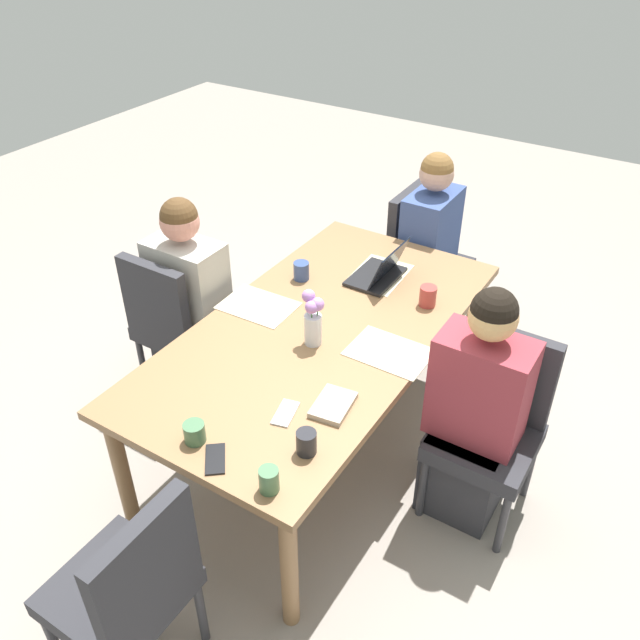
{
  "coord_description": "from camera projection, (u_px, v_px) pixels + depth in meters",
  "views": [
    {
      "loc": [
        2.14,
        1.34,
        2.54
      ],
      "look_at": [
        0.0,
        0.0,
        0.78
      ],
      "focal_mm": 37.04,
      "sensor_mm": 36.0,
      "label": 1
    }
  ],
  "objects": [
    {
      "name": "phone_silver",
      "position": [
        285.0,
        413.0,
        2.63
      ],
      "size": [
        0.16,
        0.11,
        0.01
      ],
      "primitive_type": "cube",
      "rotation": [
        0.0,
        0.0,
        0.24
      ],
      "color": "silver",
      "rests_on": "dining_table"
    },
    {
      "name": "coffee_mug_centre_left",
      "position": [
        428.0,
        296.0,
        3.25
      ],
      "size": [
        0.08,
        0.08,
        0.1
      ],
      "primitive_type": "cylinder",
      "color": "#AD3D38",
      "rests_on": "dining_table"
    },
    {
      "name": "coffee_mug_centre_right",
      "position": [
        194.0,
        432.0,
        2.49
      ],
      "size": [
        0.08,
        0.08,
        0.08
      ],
      "primitive_type": "cylinder",
      "color": "#47704C",
      "rests_on": "dining_table"
    },
    {
      "name": "placemat_head_left_left_mid",
      "position": [
        379.0,
        275.0,
        3.51
      ],
      "size": [
        0.37,
        0.28,
        0.0
      ],
      "primitive_type": "cube",
      "rotation": [
        0.0,
        0.0,
        0.05
      ],
      "color": "beige",
      "rests_on": "dining_table"
    },
    {
      "name": "coffee_mug_far_left",
      "position": [
        269.0,
        480.0,
        2.29
      ],
      "size": [
        0.07,
        0.07,
        0.1
      ],
      "primitive_type": "cylinder",
      "color": "#47704C",
      "rests_on": "dining_table"
    },
    {
      "name": "chair_head_left_left_mid",
      "position": [
        420.0,
        254.0,
        4.17
      ],
      "size": [
        0.44,
        0.44,
        0.9
      ],
      "color": "#2D2D33",
      "rests_on": "ground_plane"
    },
    {
      "name": "placemat_near_left_far",
      "position": [
        258.0,
        306.0,
        3.27
      ],
      "size": [
        0.27,
        0.37,
        0.0
      ],
      "primitive_type": "cube",
      "rotation": [
        0.0,
        0.0,
        1.6
      ],
      "color": "beige",
      "rests_on": "dining_table"
    },
    {
      "name": "chair_near_left_far",
      "position": [
        175.0,
        320.0,
        3.57
      ],
      "size": [
        0.44,
        0.44,
        0.9
      ],
      "color": "#2D2D33",
      "rests_on": "ground_plane"
    },
    {
      "name": "person_far_left_near",
      "position": [
        475.0,
        418.0,
        2.9
      ],
      "size": [
        0.36,
        0.4,
        1.19
      ],
      "color": "#2D2D33",
      "rests_on": "ground_plane"
    },
    {
      "name": "chair_far_left_near",
      "position": [
        493.0,
        418.0,
        2.94
      ],
      "size": [
        0.44,
        0.44,
        0.9
      ],
      "color": "#2D2D33",
      "rests_on": "ground_plane"
    },
    {
      "name": "book_red_cover",
      "position": [
        333.0,
        405.0,
        2.66
      ],
      "size": [
        0.22,
        0.17,
        0.02
      ],
      "primitive_type": "cube",
      "rotation": [
        0.0,
        0.0,
        0.14
      ],
      "color": "#B2A38E",
      "rests_on": "dining_table"
    },
    {
      "name": "laptop_head_left_left_mid",
      "position": [
        380.0,
        272.0,
        3.45
      ],
      "size": [
        0.32,
        0.22,
        0.2
      ],
      "color": "black",
      "rests_on": "dining_table"
    },
    {
      "name": "person_head_left_left_mid",
      "position": [
        428.0,
        257.0,
        4.08
      ],
      "size": [
        0.4,
        0.36,
        1.19
      ],
      "color": "#2D2D33",
      "rests_on": "ground_plane"
    },
    {
      "name": "dining_table",
      "position": [
        320.0,
        341.0,
        3.15
      ],
      "size": [
        2.01,
        1.04,
        0.73
      ],
      "color": "olive",
      "rests_on": "ground_plane"
    },
    {
      "name": "placemat_far_left_near",
      "position": [
        389.0,
        352.0,
        2.96
      ],
      "size": [
        0.26,
        0.36,
        0.0
      ],
      "primitive_type": "cube",
      "rotation": [
        0.0,
        0.0,
        -1.57
      ],
      "color": "beige",
      "rests_on": "dining_table"
    },
    {
      "name": "ground_plane",
      "position": [
        320.0,
        439.0,
        3.53
      ],
      "size": [
        10.0,
        10.0,
        0.0
      ],
      "primitive_type": "plane",
      "color": "gray"
    },
    {
      "name": "phone_black",
      "position": [
        215.0,
        459.0,
        2.43
      ],
      "size": [
        0.16,
        0.15,
        0.01
      ],
      "primitive_type": "cube",
      "rotation": [
        0.0,
        0.0,
        0.68
      ],
      "color": "black",
      "rests_on": "dining_table"
    },
    {
      "name": "person_near_left_far",
      "position": [
        192.0,
        312.0,
        3.58
      ],
      "size": [
        0.36,
        0.4,
        1.19
      ],
      "color": "#2D2D33",
      "rests_on": "ground_plane"
    },
    {
      "name": "flower_vase",
      "position": [
        313.0,
        319.0,
        2.95
      ],
      "size": [
        0.09,
        0.1,
        0.27
      ],
      "color": "silver",
      "rests_on": "dining_table"
    },
    {
      "name": "coffee_mug_near_left",
      "position": [
        306.0,
        442.0,
        2.44
      ],
      "size": [
        0.08,
        0.08,
        0.1
      ],
      "primitive_type": "cylinder",
      "color": "#232328",
      "rests_on": "dining_table"
    },
    {
      "name": "chair_head_right_right_near",
      "position": [
        130.0,
        586.0,
        2.26
      ],
      "size": [
        0.44,
        0.44,
        0.9
      ],
      "color": "#2D2D33",
      "rests_on": "ground_plane"
    },
    {
      "name": "coffee_mug_near_right",
      "position": [
        301.0,
        271.0,
        3.46
      ],
      "size": [
        0.08,
        0.08,
        0.1
      ],
      "primitive_type": "cylinder",
      "color": "#33477A",
      "rests_on": "dining_table"
    }
  ]
}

